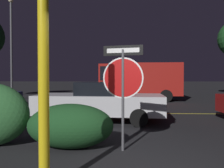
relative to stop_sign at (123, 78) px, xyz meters
name	(u,v)px	position (x,y,z in m)	size (l,w,h in m)	color
road_center_stripe	(129,113)	(0.33, 5.19, -1.60)	(42.58, 0.12, 0.01)	gold
stop_sign	(123,78)	(0.00, 0.00, 0.00)	(0.88, 0.20, 2.30)	#4C4C51
yellow_pole_left	(44,80)	(-1.10, -1.82, -0.04)	(0.15, 0.15, 3.11)	yellow
hedge_bush_2	(70,126)	(-1.20, 0.15, -1.10)	(1.97, 1.14, 1.01)	#19421E
passing_car_2	(101,101)	(-0.80, 3.34, -0.86)	(4.83, 2.23, 1.46)	silver
delivery_truck	(137,79)	(1.16, 11.33, -0.04)	(5.86, 2.67, 2.69)	maroon
street_lamp	(11,41)	(-8.34, 11.50, 2.84)	(0.36, 0.36, 7.69)	#4C4C51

